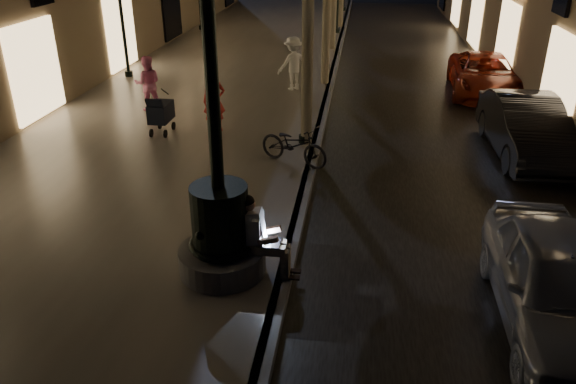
% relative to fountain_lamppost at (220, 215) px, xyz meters
% --- Properties ---
extents(ground, '(120.00, 120.00, 0.00)m').
position_rel_fountain_lamppost_xyz_m(ground, '(1.00, 13.00, -1.21)').
color(ground, black).
rests_on(ground, ground).
extents(cobble_lane, '(6.00, 45.00, 0.02)m').
position_rel_fountain_lamppost_xyz_m(cobble_lane, '(4.00, 13.00, -1.20)').
color(cobble_lane, black).
rests_on(cobble_lane, ground).
extents(promenade, '(8.00, 45.00, 0.20)m').
position_rel_fountain_lamppost_xyz_m(promenade, '(-3.00, 13.00, -1.11)').
color(promenade, '#69645D').
rests_on(promenade, ground).
extents(curb_strip, '(0.25, 45.00, 0.20)m').
position_rel_fountain_lamppost_xyz_m(curb_strip, '(1.00, 13.00, -1.11)').
color(curb_strip, '#59595B').
rests_on(curb_strip, ground).
extents(fountain_lamppost, '(1.40, 1.40, 5.21)m').
position_rel_fountain_lamppost_xyz_m(fountain_lamppost, '(0.00, 0.00, 0.00)').
color(fountain_lamppost, '#59595B').
rests_on(fountain_lamppost, promenade).
extents(seated_man_laptop, '(1.01, 0.34, 1.38)m').
position_rel_fountain_lamppost_xyz_m(seated_man_laptop, '(0.61, 0.00, -0.29)').
color(seated_man_laptop, gray).
rests_on(seated_man_laptop, promenade).
extents(lamp_curb_a, '(0.36, 0.36, 4.81)m').
position_rel_fountain_lamppost_xyz_m(lamp_curb_a, '(0.70, 6.00, 2.02)').
color(lamp_curb_a, black).
rests_on(lamp_curb_a, promenade).
extents(stroller, '(0.50, 1.15, 1.17)m').
position_rel_fountain_lamppost_xyz_m(stroller, '(-3.13, 6.19, -0.42)').
color(stroller, black).
rests_on(stroller, promenade).
extents(car_front, '(1.74, 4.16, 1.41)m').
position_rel_fountain_lamppost_xyz_m(car_front, '(5.00, -0.46, -0.51)').
color(car_front, '#A6A8AE').
rests_on(car_front, ground).
extents(car_second, '(1.70, 4.50, 1.47)m').
position_rel_fountain_lamppost_xyz_m(car_second, '(6.20, 6.34, -0.48)').
color(car_second, black).
rests_on(car_second, ground).
extents(car_third, '(2.48, 4.87, 1.32)m').
position_rel_fountain_lamppost_xyz_m(car_third, '(6.20, 11.96, -0.55)').
color(car_third, maroon).
rests_on(car_third, ground).
extents(pedestrian_red, '(0.69, 0.57, 1.64)m').
position_rel_fountain_lamppost_xyz_m(pedestrian_red, '(-1.79, 6.63, -0.19)').
color(pedestrian_red, '#B42924').
rests_on(pedestrian_red, promenade).
extents(pedestrian_pink, '(0.94, 0.84, 1.62)m').
position_rel_fountain_lamppost_xyz_m(pedestrian_pink, '(-4.18, 8.15, -0.20)').
color(pedestrian_pink, pink).
rests_on(pedestrian_pink, promenade).
extents(pedestrian_white, '(1.29, 1.17, 1.74)m').
position_rel_fountain_lamppost_xyz_m(pedestrian_white, '(-0.20, 11.03, -0.14)').
color(pedestrian_white, white).
rests_on(pedestrian_white, promenade).
extents(bicycle, '(1.87, 1.35, 0.94)m').
position_rel_fountain_lamppost_xyz_m(bicycle, '(0.60, 4.60, -0.54)').
color(bicycle, black).
rests_on(bicycle, promenade).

